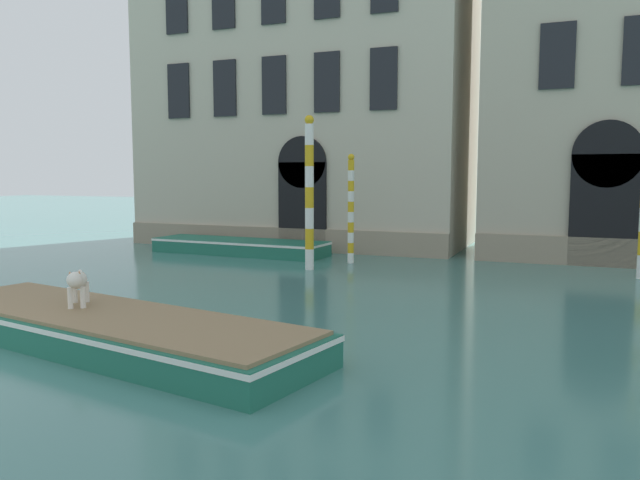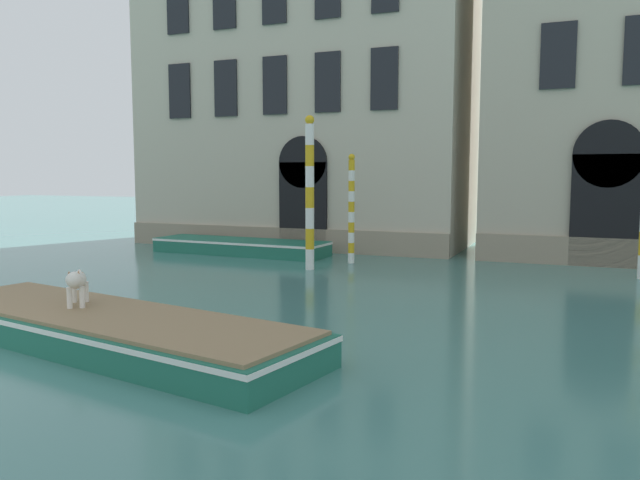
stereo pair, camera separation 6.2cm
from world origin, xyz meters
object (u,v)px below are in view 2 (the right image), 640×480
(boat_foreground, at_px, (106,327))
(mooring_pole_2, at_px, (351,208))
(dog_on_deck, at_px, (77,281))
(boat_moored_near_palazzo, at_px, (240,246))
(mooring_pole_0, at_px, (310,193))

(boat_foreground, distance_m, mooring_pole_2, 10.90)
(dog_on_deck, bearing_deg, boat_foreground, 39.86)
(boat_moored_near_palazzo, bearing_deg, mooring_pole_2, -5.68)
(mooring_pole_0, bearing_deg, dog_on_deck, -94.17)
(mooring_pole_0, bearing_deg, boat_moored_near_palazzo, 147.47)
(mooring_pole_0, xyz_separation_m, mooring_pole_2, (0.70, 1.77, -0.55))
(boat_moored_near_palazzo, relative_size, mooring_pole_2, 1.89)
(boat_foreground, relative_size, mooring_pole_0, 1.79)
(boat_moored_near_palazzo, xyz_separation_m, mooring_pole_0, (3.82, -2.43, 2.06))
(boat_foreground, relative_size, mooring_pole_2, 2.34)
(boat_foreground, bearing_deg, dog_on_deck, 176.27)
(dog_on_deck, height_order, boat_moored_near_palazzo, dog_on_deck)
(boat_moored_near_palazzo, distance_m, mooring_pole_0, 4.97)
(boat_foreground, xyz_separation_m, mooring_pole_2, (0.53, 10.78, 1.48))
(dog_on_deck, relative_size, boat_moored_near_palazzo, 0.13)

